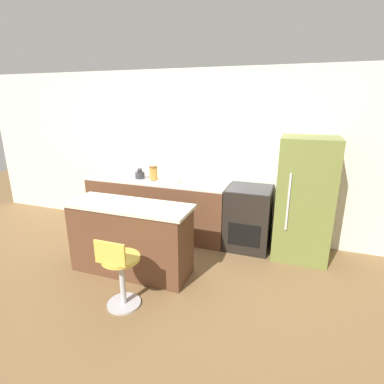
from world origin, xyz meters
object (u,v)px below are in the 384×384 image
stool_chair (120,272)px  kettle (140,174)px  oven_range (248,218)px  refrigerator (304,199)px  mixing_bowl (172,179)px

stool_chair → kettle: 2.05m
oven_range → refrigerator: 0.84m
oven_range → mixing_bowl: (-1.21, -0.04, 0.50)m
mixing_bowl → kettle: bearing=180.0°
refrigerator → stool_chair: (-1.77, -1.84, -0.43)m
kettle → stool_chair: bearing=-67.7°
stool_chair → mixing_bowl: bearing=95.9°
refrigerator → mixing_bowl: refrigerator is taller
stool_chair → kettle: size_ratio=4.75×
refrigerator → oven_range: bearing=178.7°
kettle → refrigerator: bearing=0.6°
kettle → mixing_bowl: (0.56, 0.00, -0.03)m
kettle → mixing_bowl: 0.56m
stool_chair → kettle: bearing=112.3°
stool_chair → mixing_bowl: (-0.19, 1.81, 0.55)m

